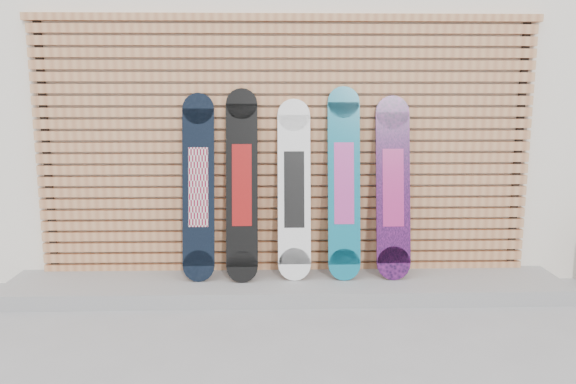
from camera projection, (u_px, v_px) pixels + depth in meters
name	position (u px, v px, depth m)	size (l,w,h in m)	color
ground	(309.00, 326.00, 4.03)	(80.00, 80.00, 0.00)	gray
building	(332.00, 81.00, 7.18)	(12.00, 5.00, 3.60)	white
concrete_step	(286.00, 286.00, 4.69)	(4.60, 0.70, 0.12)	gray
slat_wall	(285.00, 146.00, 4.77)	(4.26, 0.08, 2.29)	#BB794E
snowboard_0	(198.00, 187.00, 4.63)	(0.26, 0.31, 1.54)	black
snowboard_1	(242.00, 185.00, 4.62)	(0.26, 0.35, 1.58)	black
snowboard_2	(294.00, 190.00, 4.66)	(0.27, 0.30, 1.49)	white
snowboard_3	(344.00, 183.00, 4.66)	(0.27, 0.31, 1.59)	#0E6B86
snowboard_4	(393.00, 188.00, 4.67)	(0.28, 0.31, 1.52)	black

